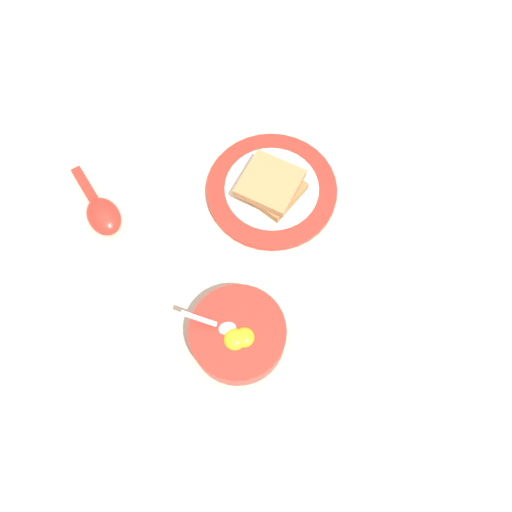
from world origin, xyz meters
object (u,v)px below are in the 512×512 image
at_px(egg_bowl, 238,334).
at_px(soup_spoon, 101,212).
at_px(toast_sandwich, 271,185).
at_px(toast_plate, 272,190).

height_order(egg_bowl, soup_spoon, egg_bowl).
bearing_deg(toast_sandwich, soup_spoon, -2.00).
bearing_deg(toast_sandwich, toast_plate, -124.27).
bearing_deg(egg_bowl, toast_sandwich, -112.07).
bearing_deg(soup_spoon, toast_plate, 178.92).
height_order(toast_plate, toast_sandwich, toast_sandwich).
relative_size(toast_sandwich, soup_spoon, 0.85).
xyz_separation_m(egg_bowl, toast_sandwich, (-0.10, -0.24, 0.00)).
bearing_deg(toast_plate, egg_bowl, 67.67).
distance_m(egg_bowl, toast_plate, 0.26).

